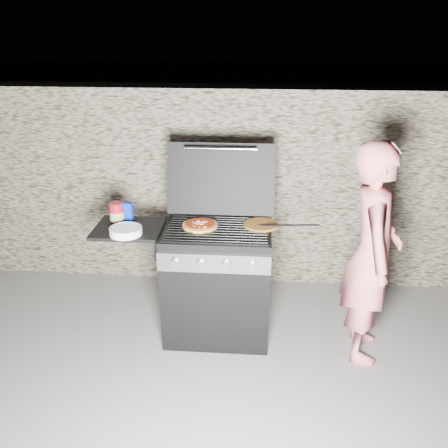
# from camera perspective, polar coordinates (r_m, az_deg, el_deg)

# --- Properties ---
(ground) EXTENTS (50.00, 50.00, 0.00)m
(ground) POSITION_cam_1_polar(r_m,az_deg,el_deg) (4.13, -0.71, -12.21)
(ground) COLOR #64615D
(stone_wall) EXTENTS (8.00, 0.35, 1.80)m
(stone_wall) POSITION_cam_1_polar(r_m,az_deg,el_deg) (4.66, 0.41, 4.46)
(stone_wall) COLOR gray
(stone_wall) RESTS_ON ground
(gas_grill) EXTENTS (1.34, 0.79, 0.91)m
(gas_grill) POSITION_cam_1_polar(r_m,az_deg,el_deg) (3.91, -4.41, -6.55)
(gas_grill) COLOR black
(gas_grill) RESTS_ON ground
(pizza_topped) EXTENTS (0.32, 0.32, 0.03)m
(pizza_topped) POSITION_cam_1_polar(r_m,az_deg,el_deg) (3.72, -2.75, -0.07)
(pizza_topped) COLOR gold
(pizza_topped) RESTS_ON gas_grill
(pizza_plain) EXTENTS (0.34, 0.34, 0.01)m
(pizza_plain) POSITION_cam_1_polar(r_m,az_deg,el_deg) (3.75, 4.27, -0.06)
(pizza_plain) COLOR #B3872A
(pizza_plain) RESTS_ON gas_grill
(sauce_jar) EXTENTS (0.11, 0.11, 0.16)m
(sauce_jar) POSITION_cam_1_polar(r_m,az_deg,el_deg) (3.87, -12.17, 1.27)
(sauce_jar) COLOR maroon
(sauce_jar) RESTS_ON gas_grill
(blue_carton) EXTENTS (0.08, 0.05, 0.15)m
(blue_carton) POSITION_cam_1_polar(r_m,az_deg,el_deg) (3.87, -10.91, 1.35)
(blue_carton) COLOR #052293
(blue_carton) RESTS_ON gas_grill
(plate_stack) EXTENTS (0.29, 0.29, 0.05)m
(plate_stack) POSITION_cam_1_polar(r_m,az_deg,el_deg) (3.67, -11.17, -0.78)
(plate_stack) COLOR white
(plate_stack) RESTS_ON gas_grill
(person) EXTENTS (0.45, 0.63, 1.63)m
(person) POSITION_cam_1_polar(r_m,az_deg,el_deg) (3.67, 16.55, -3.30)
(person) COLOR #CC646B
(person) RESTS_ON ground
(tongs) EXTENTS (0.48, 0.18, 0.10)m
(tongs) POSITION_cam_1_polar(r_m,az_deg,el_deg) (3.65, 7.03, -0.05)
(tongs) COLOR black
(tongs) RESTS_ON gas_grill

